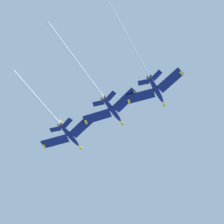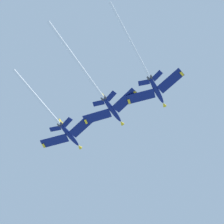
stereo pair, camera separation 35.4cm
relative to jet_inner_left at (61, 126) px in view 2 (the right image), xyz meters
The scene contains 3 objects.
jet_inner_left is the anchor object (origin of this frame).
jet_centre 17.05m from the jet_inner_left, 98.46° to the right, with size 40.59×20.15×18.11m.
jet_inner_right 32.51m from the jet_inner_left, 87.61° to the right, with size 38.08×20.15×16.87m.
Camera 2 is at (-39.57, 1.06, 1.64)m, focal length 58.34 mm.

